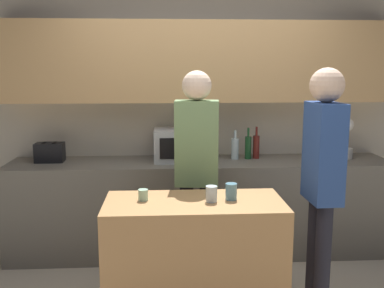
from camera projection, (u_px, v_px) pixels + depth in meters
The scene contains 14 objects.
back_wall at pixel (199, 92), 4.40m from camera, with size 6.40×0.40×2.70m.
back_counter at pixel (201, 207), 4.32m from camera, with size 3.60×0.62×0.90m.
kitchen_island at pixel (194, 262), 3.12m from camera, with size 1.22×0.57×0.88m.
microwave at pixel (182, 145), 4.26m from camera, with size 0.52×0.39×0.30m.
toaster at pixel (50, 152), 4.20m from camera, with size 0.26×0.16×0.18m.
potted_plant at pixel (346, 138), 4.35m from camera, with size 0.14×0.14×0.40m.
bottle_0 at pixel (235, 148), 4.32m from camera, with size 0.07×0.07×0.28m.
bottle_1 at pixel (248, 147), 4.33m from camera, with size 0.06×0.06×0.30m.
bottle_2 at pixel (256, 146), 4.35m from camera, with size 0.06×0.06×0.31m.
cup_0 at pixel (211, 194), 3.02m from camera, with size 0.08×0.08×0.11m.
cup_1 at pixel (143, 195), 3.05m from camera, with size 0.07×0.07×0.08m.
cup_2 at pixel (231, 192), 3.07m from camera, with size 0.08×0.08×0.11m.
person_left at pixel (197, 160), 3.56m from camera, with size 0.36×0.23×1.75m.
person_center at pixel (323, 171), 3.09m from camera, with size 0.23×0.35×1.78m.
Camera 1 is at (-0.33, -2.75, 1.79)m, focal length 42.00 mm.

